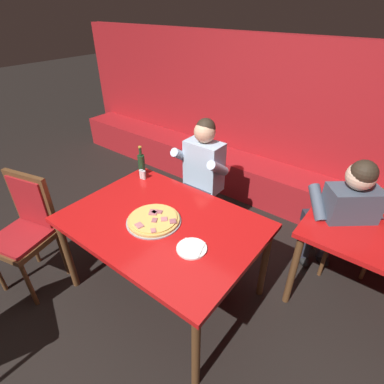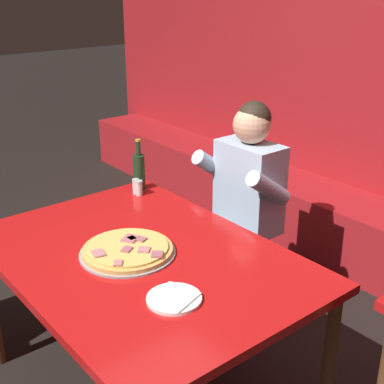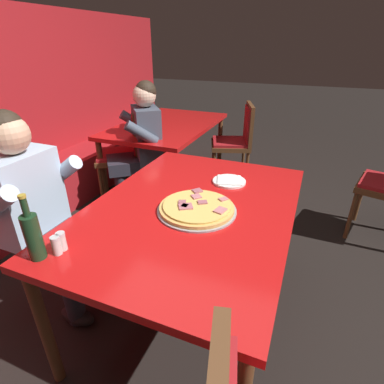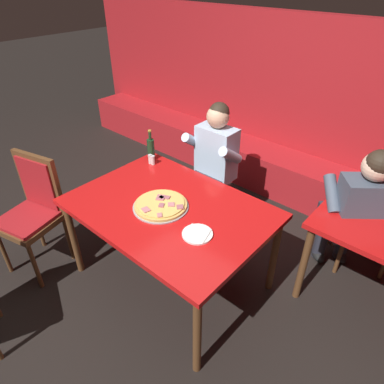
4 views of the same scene
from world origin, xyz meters
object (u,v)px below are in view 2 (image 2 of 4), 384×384
object	(u,v)px
plate_white_paper	(174,298)
shaker_black_pepper	(136,187)
beer_bottle	(139,170)
main_dining_table	(142,268)
diner_seated_blue_shirt	(238,202)
pizza	(128,250)
shaker_parmesan	(139,189)

from	to	relation	value
plate_white_paper	shaker_black_pepper	bearing A→B (deg)	154.02
beer_bottle	main_dining_table	bearing A→B (deg)	-33.35
beer_bottle	diner_seated_blue_shirt	bearing A→B (deg)	47.79
pizza	diner_seated_blue_shirt	size ratio (longest dim) A/B	0.33
main_dining_table	plate_white_paper	size ratio (longest dim) A/B	7.11
main_dining_table	diner_seated_blue_shirt	world-z (taller)	diner_seated_blue_shirt
shaker_parmesan	plate_white_paper	bearing A→B (deg)	-26.80
beer_bottle	diner_seated_blue_shirt	size ratio (longest dim) A/B	0.23
shaker_black_pepper	diner_seated_blue_shirt	size ratio (longest dim) A/B	0.07
main_dining_table	shaker_black_pepper	world-z (taller)	shaker_black_pepper
beer_bottle	shaker_parmesan	bearing A→B (deg)	-35.24
main_dining_table	pizza	size ratio (longest dim) A/B	3.55
main_dining_table	shaker_parmesan	distance (m)	0.68
plate_white_paper	shaker_parmesan	size ratio (longest dim) A/B	2.44
pizza	shaker_black_pepper	distance (m)	0.69
main_dining_table	plate_white_paper	xyz separation A→B (m)	(0.37, -0.10, 0.08)
main_dining_table	shaker_parmesan	world-z (taller)	shaker_parmesan
pizza	beer_bottle	distance (m)	0.77
plate_white_paper	beer_bottle	world-z (taller)	beer_bottle
pizza	shaker_black_pepper	size ratio (longest dim) A/B	4.89
pizza	plate_white_paper	distance (m)	0.42
beer_bottle	shaker_parmesan	distance (m)	0.12
shaker_black_pepper	pizza	bearing A→B (deg)	-36.56
plate_white_paper	diner_seated_blue_shirt	xyz separation A→B (m)	(-0.64, 0.94, -0.08)
pizza	plate_white_paper	bearing A→B (deg)	-8.24
plate_white_paper	beer_bottle	bearing A→B (deg)	152.48
shaker_black_pepper	diner_seated_blue_shirt	world-z (taller)	diner_seated_blue_shirt
pizza	plate_white_paper	xyz separation A→B (m)	(0.41, -0.06, -0.01)
main_dining_table	shaker_black_pepper	size ratio (longest dim) A/B	17.37
plate_white_paper	beer_bottle	distance (m)	1.15
pizza	plate_white_paper	world-z (taller)	pizza
pizza	shaker_black_pepper	world-z (taller)	shaker_black_pepper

